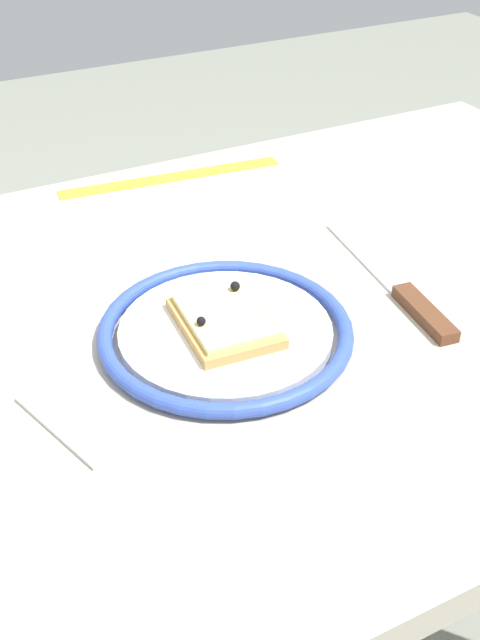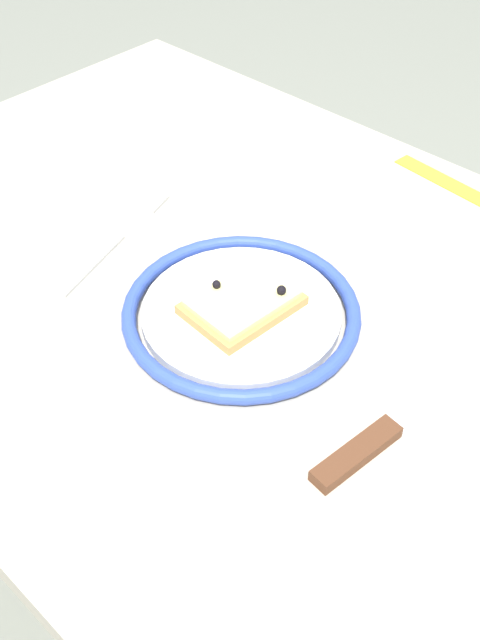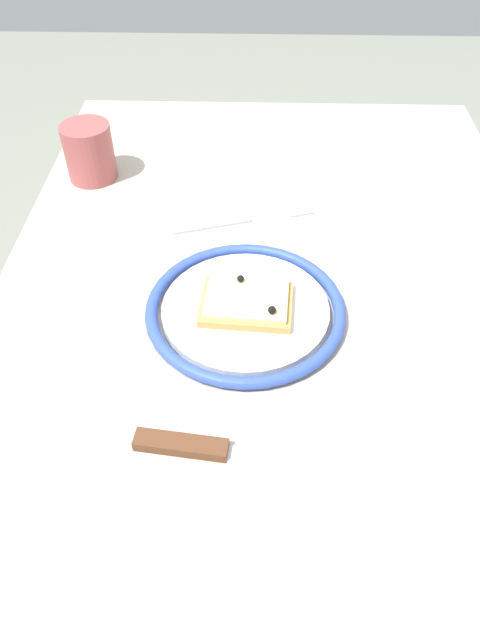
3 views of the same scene
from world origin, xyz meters
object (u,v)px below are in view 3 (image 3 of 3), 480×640
(dining_table, at_px, (276,380))
(cup, at_px, (89,152))
(pizza_slice_near, at_px, (247,302))
(plate, at_px, (245,310))
(knife, at_px, (215,450))
(fork, at_px, (246,220))

(dining_table, height_order, cup, cup)
(pizza_slice_near, bearing_deg, plate, -95.03)
(plate, distance_m, cup, 0.38)
(pizza_slice_near, relative_size, cup, 1.31)
(plate, bearing_deg, dining_table, 57.79)
(knife, relative_size, fork, 1.22)
(dining_table, xyz_separation_m, pizza_slice_near, (-0.02, -0.04, 0.11))
(dining_table, relative_size, cup, 13.86)
(dining_table, distance_m, cup, 0.44)
(knife, bearing_deg, fork, 176.80)
(dining_table, xyz_separation_m, cup, (-0.32, -0.28, 0.13))
(fork, distance_m, cup, 0.26)
(pizza_slice_near, xyz_separation_m, fork, (-0.19, -0.00, -0.02))
(pizza_slice_near, bearing_deg, dining_table, 57.08)
(knife, height_order, cup, cup)
(pizza_slice_near, bearing_deg, cup, -140.56)
(dining_table, relative_size, plate, 4.97)
(dining_table, bearing_deg, knife, -21.71)
(pizza_slice_near, relative_size, knife, 0.46)
(plate, relative_size, knife, 0.97)
(knife, bearing_deg, dining_table, 158.29)
(pizza_slice_near, distance_m, cup, 0.38)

